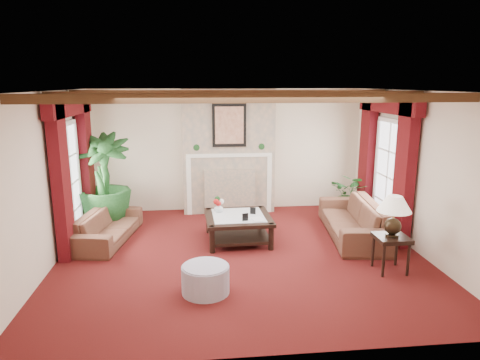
{
  "coord_description": "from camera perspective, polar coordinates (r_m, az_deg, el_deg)",
  "views": [
    {
      "loc": [
        -0.73,
        -6.7,
        2.83
      ],
      "look_at": [
        0.02,
        0.4,
        1.2
      ],
      "focal_mm": 32.0,
      "sensor_mm": 36.0,
      "label": 1
    }
  ],
  "objects": [
    {
      "name": "floor",
      "position": [
        7.3,
        0.14,
        -9.91
      ],
      "size": [
        6.0,
        6.0,
        0.0
      ],
      "primitive_type": "plane",
      "color": "#430C0B",
      "rests_on": "ground"
    },
    {
      "name": "ceiling",
      "position": [
        6.74,
        0.15,
        11.78
      ],
      "size": [
        6.0,
        6.0,
        0.0
      ],
      "primitive_type": "plane",
      "rotation": [
        3.14,
        0.0,
        0.0
      ],
      "color": "white",
      "rests_on": "floor"
    },
    {
      "name": "back_wall",
      "position": [
        9.59,
        -1.63,
        3.99
      ],
      "size": [
        6.0,
        0.02,
        2.7
      ],
      "primitive_type": "cube",
      "color": "beige",
      "rests_on": "ground"
    },
    {
      "name": "left_wall",
      "position": [
        7.22,
        -24.24,
        -0.09
      ],
      "size": [
        0.02,
        5.5,
        2.7
      ],
      "primitive_type": "cube",
      "color": "beige",
      "rests_on": "ground"
    },
    {
      "name": "right_wall",
      "position": [
        7.8,
        22.62,
        0.95
      ],
      "size": [
        0.02,
        5.5,
        2.7
      ],
      "primitive_type": "cube",
      "color": "beige",
      "rests_on": "ground"
    },
    {
      "name": "ceiling_beams",
      "position": [
        6.74,
        0.15,
        11.27
      ],
      "size": [
        6.0,
        3.0,
        0.12
      ],
      "primitive_type": null,
      "color": "#382112",
      "rests_on": "ceiling"
    },
    {
      "name": "fireplace",
      "position": [
        9.27,
        -1.58,
        12.07
      ],
      "size": [
        2.0,
        0.52,
        2.7
      ],
      "primitive_type": null,
      "color": "tan",
      "rests_on": "ground"
    },
    {
      "name": "french_door_left",
      "position": [
        8.05,
        -22.38,
        6.93
      ],
      "size": [
        0.1,
        1.1,
        2.16
      ],
      "primitive_type": null,
      "color": "white",
      "rests_on": "ground"
    },
    {
      "name": "french_door_right",
      "position": [
        8.57,
        19.72,
        7.45
      ],
      "size": [
        0.1,
        1.1,
        2.16
      ],
      "primitive_type": null,
      "color": "white",
      "rests_on": "ground"
    },
    {
      "name": "curtains_left",
      "position": [
        7.99,
        -21.87,
        9.97
      ],
      "size": [
        0.2,
        2.4,
        2.55
      ],
      "primitive_type": null,
      "color": "#440909",
      "rests_on": "ground"
    },
    {
      "name": "curtains_right",
      "position": [
        8.49,
        19.26,
        10.29
      ],
      "size": [
        0.2,
        2.4,
        2.55
      ],
      "primitive_type": null,
      "color": "#440909",
      "rests_on": "ground"
    },
    {
      "name": "sofa_left",
      "position": [
        8.17,
        -17.25,
        -5.26
      ],
      "size": [
        2.07,
        1.19,
        0.73
      ],
      "primitive_type": "imported",
      "rotation": [
        0.0,
        0.0,
        1.4
      ],
      "color": "#3E1117",
      "rests_on": "ground"
    },
    {
      "name": "sofa_right",
      "position": [
        8.27,
        14.86,
        -4.32
      ],
      "size": [
        2.43,
        1.2,
        0.89
      ],
      "primitive_type": "imported",
      "rotation": [
        0.0,
        0.0,
        -1.69
      ],
      "color": "#3E1117",
      "rests_on": "ground"
    },
    {
      "name": "potted_palm",
      "position": [
        8.91,
        -17.53,
        -2.73
      ],
      "size": [
        1.23,
        1.97,
        1.05
      ],
      "primitive_type": "imported",
      "rotation": [
        0.0,
        0.0,
        0.05
      ],
      "color": "black",
      "rests_on": "ground"
    },
    {
      "name": "small_plant",
      "position": [
        9.49,
        14.69,
        -2.57
      ],
      "size": [
        1.78,
        1.78,
        0.74
      ],
      "primitive_type": "imported",
      "rotation": [
        0.0,
        0.0,
        -0.9
      ],
      "color": "black",
      "rests_on": "ground"
    },
    {
      "name": "coffee_table",
      "position": [
        7.83,
        -0.25,
        -6.46
      ],
      "size": [
        1.19,
        1.19,
        0.48
      ],
      "primitive_type": null,
      "rotation": [
        0.0,
        0.0,
        0.03
      ],
      "color": "black",
      "rests_on": "ground"
    },
    {
      "name": "side_table",
      "position": [
        7.0,
        19.41,
        -9.23
      ],
      "size": [
        0.61,
        0.61,
        0.56
      ],
      "primitive_type": null,
      "rotation": [
        0.0,
        0.0,
        0.34
      ],
      "color": "black",
      "rests_on": "ground"
    },
    {
      "name": "ottoman",
      "position": [
        6.03,
        -4.62,
        -13.07
      ],
      "size": [
        0.66,
        0.66,
        0.38
      ],
      "primitive_type": "cylinder",
      "color": "#9892A6",
      "rests_on": "ground"
    },
    {
      "name": "table_lamp",
      "position": [
        6.8,
        19.79,
        -4.49
      ],
      "size": [
        0.51,
        0.51,
        0.64
      ],
      "primitive_type": null,
      "color": "black",
      "rests_on": "side_table"
    },
    {
      "name": "flower_vase",
      "position": [
        7.94,
        -2.88,
        -3.74
      ],
      "size": [
        0.28,
        0.28,
        0.17
      ],
      "primitive_type": "imported",
      "rotation": [
        0.0,
        0.0,
        0.33
      ],
      "color": "silver",
      "rests_on": "coffee_table"
    },
    {
      "name": "book",
      "position": [
        7.44,
        1.71,
        -4.48
      ],
      "size": [
        0.2,
        0.12,
        0.27
      ],
      "primitive_type": "imported",
      "rotation": [
        0.0,
        0.0,
        0.25
      ],
      "color": "black",
      "rests_on": "coffee_table"
    },
    {
      "name": "photo_frame_a",
      "position": [
        7.43,
        0.7,
        -5.0
      ],
      "size": [
        0.11,
        0.05,
        0.15
      ],
      "primitive_type": null,
      "rotation": [
        0.0,
        0.0,
        0.3
      ],
      "color": "black",
      "rests_on": "coffee_table"
    },
    {
      "name": "photo_frame_b",
      "position": [
        7.81,
        1.73,
        -4.16
      ],
      "size": [
        0.1,
        0.06,
        0.13
      ],
      "primitive_type": null,
      "rotation": [
        0.0,
        0.0,
        -0.39
      ],
      "color": "black",
      "rests_on": "coffee_table"
    }
  ]
}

